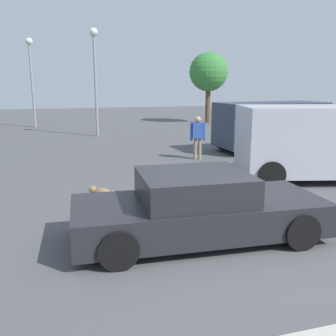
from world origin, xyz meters
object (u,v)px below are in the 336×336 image
Objects in this scene: pedestrian at (198,134)px; light_post_far at (95,62)px; van_white at (328,140)px; sedan_foreground at (198,208)px; dog at (101,192)px; suv_dark at (270,125)px; light_post_mid at (31,66)px.

light_post_far is (-2.94, 7.59, 2.93)m from pedestrian.
pedestrian is at bearing -41.99° from van_white.
sedan_foreground is 8.01× the size of dog.
light_post_far is (1.17, 11.94, 3.64)m from dog.
sedan_foreground is at bearing -88.90° from light_post_far.
van_white is 13.06m from light_post_far.
suv_dark reaches higher than sedan_foreground.
pedestrian is at bearing 10.41° from suv_dark.
suv_dark reaches higher than pedestrian.
sedan_foreground is 2.86× the size of pedestrian.
light_post_mid reaches higher than van_white.
sedan_foreground is 14.99m from light_post_far.
pedestrian is 0.29× the size of light_post_far.
light_post_mid is 1.00× the size of light_post_far.
sedan_foreground is at bearing 47.57° from suv_dark.
suv_dark is (7.74, 5.30, 0.86)m from dog.
sedan_foreground is at bearing 45.11° from van_white.
suv_dark is at bearing -87.47° from van_white.
pedestrian reaches higher than sedan_foreground.
pedestrian is at bearing -63.92° from light_post_mid.
light_post_far reaches higher than dog.
van_white is at bearing 33.53° from sedan_foreground.
suv_dark is 3.75m from pedestrian.
pedestrian reaches higher than dog.
suv_dark is 0.85× the size of light_post_far.
van_white is at bearing -144.35° from dog.
light_post_far is (3.48, -5.53, 0.00)m from light_post_mid.
sedan_foreground is 10.17m from suv_dark.
light_post_mid reaches higher than suv_dark.
light_post_far reaches higher than sedan_foreground.
pedestrian is at bearing -101.41° from dog.
light_post_mid is at bearing -54.65° from suv_dark.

